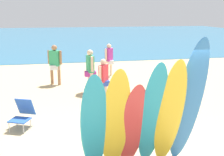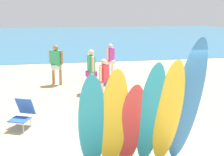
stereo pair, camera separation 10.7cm
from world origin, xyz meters
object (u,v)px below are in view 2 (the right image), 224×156
Objects in this scene: surfboard_teal_3 at (150,117)px; beach_chair_red at (23,113)px; surfboard_teal_0 at (92,125)px; surfboard_blue_5 at (186,105)px; beachgoer_photographing at (56,62)px; beachgoer_near_rack at (180,92)px; surfboard_rack at (132,137)px; beachgoer_midbeach at (91,68)px; surfboard_yellow_4 at (168,115)px; surfboard_yellow_1 at (113,122)px; beachgoer_by_water at (110,58)px; surfboard_red_2 at (131,127)px; beachgoer_strolling at (104,77)px.

beach_chair_red is at bearing 136.76° from surfboard_teal_3.
surfboard_teal_0 is at bearing -179.49° from surfboard_teal_3.
surfboard_blue_5 reaches higher than surfboard_teal_3.
beachgoer_near_rack is at bearing -27.78° from beachgoer_photographing.
beachgoer_midbeach is at bearing 92.81° from surfboard_rack.
surfboard_yellow_4 is at bearing 1.39° from surfboard_teal_0.
beachgoer_by_water is (1.53, 8.62, -0.17)m from surfboard_yellow_1.
beachgoer_by_water is 1.03× the size of beachgoer_near_rack.
surfboard_blue_5 is at bearing -2.20° from surfboard_yellow_1.
surfboard_red_2 reaches higher than beachgoer_midbeach.
beachgoer_photographing is at bearing 108.70° from surfboard_yellow_4.
surfboard_teal_3 is at bearing 46.58° from beachgoer_near_rack.
surfboard_teal_3 is 1.52× the size of beachgoer_by_water.
surfboard_teal_3 is 3.98m from beach_chair_red.
surfboard_yellow_4 reaches higher than surfboard_rack.
beachgoer_near_rack is at bearing 18.17° from beach_chair_red.
surfboard_rack is at bearing 109.53° from surfboard_teal_3.
surfboard_red_2 is (0.36, 0.07, -0.15)m from surfboard_yellow_1.
surfboard_teal_3 is at bearing -15.12° from surfboard_red_2.
surfboard_yellow_1 is at bearing -10.70° from beachgoer_midbeach.
surfboard_blue_5 is (1.85, -0.07, 0.31)m from surfboard_teal_0.
beachgoer_near_rack reaches higher than surfboard_rack.
beachgoer_near_rack is (1.85, 1.73, 0.43)m from surfboard_rack.
beachgoer_midbeach is at bearing 100.45° from surfboard_yellow_4.
surfboard_red_2 is (0.76, 0.04, -0.11)m from surfboard_teal_0.
beachgoer_near_rack is (2.38, 2.33, -0.20)m from surfboard_yellow_1.
beach_chair_red is at bearing 140.04° from surfboard_yellow_4.
surfboard_yellow_4 reaches higher than beachgoer_by_water.
surfboard_yellow_4 is 2.74m from beachgoer_near_rack.
beachgoer_midbeach is at bearing 87.90° from surfboard_red_2.
beachgoer_photographing is 1.11× the size of beachgoer_near_rack.
surfboard_yellow_4 is 8.69m from beachgoer_by_water.
beachgoer_midbeach is (-0.45, 5.97, -0.18)m from surfboard_teal_3.
beachgoer_by_water is (0.47, 8.68, -0.25)m from surfboard_yellow_4.
surfboard_yellow_1 reaches higher than surfboard_red_2.
surfboard_teal_0 is 5.97m from beachgoer_midbeach.
surfboard_yellow_4 reaches higher than beachgoer_strolling.
surfboard_yellow_4 is at bearing -18.67° from beach_chair_red.
surfboard_teal_3 is 2.88m from beachgoer_near_rack.
surfboard_teal_0 is 3.26m from beach_chair_red.
beachgoer_photographing is at bearing 107.51° from surfboard_blue_5.
surfboard_red_2 is at bearing -7.27° from beachgoer_midbeach.
beach_chair_red is at bearing 124.99° from surfboard_yellow_1.
beachgoer_photographing reaches higher than beachgoer_midbeach.
surfboard_yellow_4 is 1.54× the size of beachgoer_by_water.
surfboard_red_2 is at bearing 173.55° from surfboard_blue_5.
surfboard_blue_5 is at bearing -35.08° from surfboard_rack.
surfboard_yellow_4 reaches higher than surfboard_teal_3.
beachgoer_by_water is at bearing 88.53° from surfboard_blue_5.
surfboard_red_2 is at bearing 35.92° from beachgoer_by_water.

